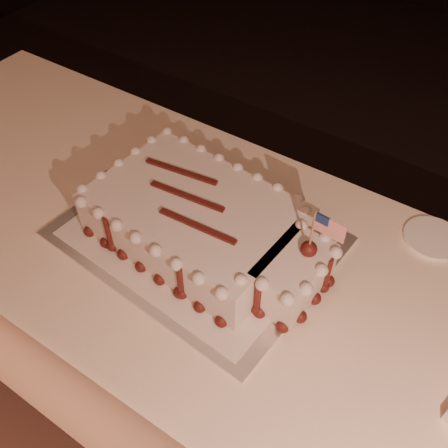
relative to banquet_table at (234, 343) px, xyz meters
The scene contains 5 objects.
banquet_table is the anchor object (origin of this frame).
cake_board 0.40m from the banquet_table, behind, with size 0.62×0.47×0.01m, color silver.
doily 0.40m from the banquet_table, behind, with size 0.56×0.42×0.00m, color silver.
sheet_cake 0.45m from the banquet_table, behind, with size 0.60×0.37×0.23m.
side_plate 0.61m from the banquet_table, 42.00° to the left, with size 0.14×0.14×0.01m, color white.
Camera 1 is at (0.38, -0.02, 1.66)m, focal length 40.00 mm.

